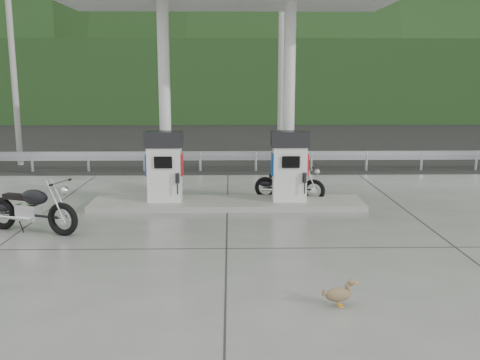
{
  "coord_description": "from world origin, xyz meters",
  "views": [
    {
      "loc": [
        0.08,
        -10.98,
        3.29
      ],
      "look_at": [
        0.3,
        1.0,
        1.0
      ],
      "focal_mm": 40.0,
      "sensor_mm": 36.0,
      "label": 1
    }
  ],
  "objects_px": {
    "motorcycle_left": "(31,209)",
    "duck": "(338,295)",
    "gas_pump_left": "(165,167)",
    "gas_pump_right": "(290,166)",
    "motorcycle_right": "(289,184)"
  },
  "relations": [
    {
      "from": "duck",
      "to": "gas_pump_left",
      "type": "bearing_deg",
      "value": 107.86
    },
    {
      "from": "motorcycle_left",
      "to": "motorcycle_right",
      "type": "xyz_separation_m",
      "value": [
        5.88,
        3.0,
        -0.08
      ]
    },
    {
      "from": "motorcycle_left",
      "to": "duck",
      "type": "bearing_deg",
      "value": -14.56
    },
    {
      "from": "gas_pump_left",
      "to": "motorcycle_right",
      "type": "height_order",
      "value": "gas_pump_left"
    },
    {
      "from": "gas_pump_left",
      "to": "gas_pump_right",
      "type": "distance_m",
      "value": 3.2
    },
    {
      "from": "motorcycle_left",
      "to": "duck",
      "type": "height_order",
      "value": "motorcycle_left"
    },
    {
      "from": "gas_pump_left",
      "to": "motorcycle_left",
      "type": "distance_m",
      "value": 3.5
    },
    {
      "from": "gas_pump_right",
      "to": "motorcycle_left",
      "type": "bearing_deg",
      "value": -158.54
    },
    {
      "from": "motorcycle_right",
      "to": "duck",
      "type": "bearing_deg",
      "value": -72.76
    },
    {
      "from": "motorcycle_left",
      "to": "motorcycle_right",
      "type": "height_order",
      "value": "motorcycle_left"
    },
    {
      "from": "gas_pump_left",
      "to": "gas_pump_right",
      "type": "relative_size",
      "value": 1.0
    },
    {
      "from": "motorcycle_right",
      "to": "duck",
      "type": "xyz_separation_m",
      "value": [
        -0.05,
        -6.93,
        -0.26
      ]
    },
    {
      "from": "motorcycle_right",
      "to": "duck",
      "type": "relative_size",
      "value": 3.75
    },
    {
      "from": "gas_pump_right",
      "to": "duck",
      "type": "height_order",
      "value": "gas_pump_right"
    },
    {
      "from": "motorcycle_right",
      "to": "duck",
      "type": "distance_m",
      "value": 6.93
    }
  ]
}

